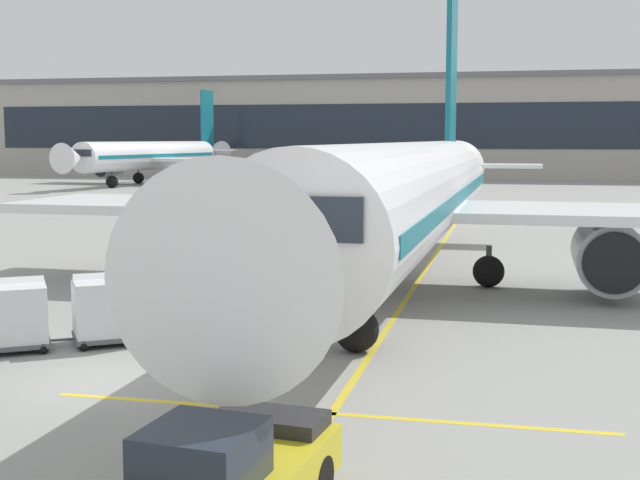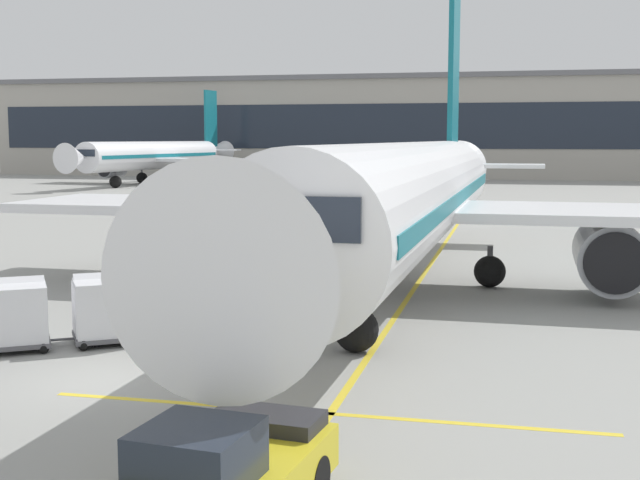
% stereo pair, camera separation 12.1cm
% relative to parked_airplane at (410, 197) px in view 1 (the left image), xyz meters
% --- Properties ---
extents(ground_plane, '(600.00, 600.00, 0.00)m').
position_rel_parked_airplane_xyz_m(ground_plane, '(-5.47, -14.16, -3.48)').
color(ground_plane, gray).
extents(parked_airplane, '(31.54, 41.73, 13.79)m').
position_rel_parked_airplane_xyz_m(parked_airplane, '(0.00, 0.00, 0.00)').
color(parked_airplane, white).
rests_on(parked_airplane, ground).
extents(belt_loader, '(5.02, 3.97, 3.20)m').
position_rel_parked_airplane_xyz_m(belt_loader, '(-4.73, -7.68, -2.59)').
color(belt_loader, silver).
rests_on(belt_loader, ground).
extents(baggage_cart_lead, '(2.72, 2.43, 1.91)m').
position_rel_parked_airplane_xyz_m(baggage_cart_lead, '(-7.12, -10.65, -2.48)').
color(baggage_cart_lead, '#515156').
rests_on(baggage_cart_lead, ground).
extents(baggage_cart_second, '(2.72, 2.43, 1.91)m').
position_rel_parked_airplane_xyz_m(baggage_cart_second, '(-9.35, -12.04, -2.48)').
color(baggage_cart_second, '#515156').
rests_on(baggage_cart_second, ground).
extents(pushback_tug, '(2.58, 4.61, 1.83)m').
position_rel_parked_airplane_xyz_m(pushback_tug, '(-0.20, -20.96, -2.66)').
color(pushback_tug, gold).
rests_on(pushback_tug, ground).
extents(ground_crew_by_loader, '(0.56, 0.33, 1.74)m').
position_rel_parked_airplane_xyz_m(ground_crew_by_loader, '(-7.34, -11.22, -2.48)').
color(ground_crew_by_loader, black).
rests_on(ground_crew_by_loader, ground).
extents(ground_crew_by_carts, '(0.54, 0.35, 1.74)m').
position_rel_parked_airplane_xyz_m(ground_crew_by_carts, '(-5.22, -9.76, -2.48)').
color(ground_crew_by_carts, '#514C42').
rests_on(ground_crew_by_carts, ground).
extents(ground_crew_marshaller, '(0.29, 0.57, 1.74)m').
position_rel_parked_airplane_xyz_m(ground_crew_marshaller, '(-3.75, -7.34, -2.48)').
color(ground_crew_marshaller, '#333847').
rests_on(ground_crew_marshaller, ground).
extents(safety_cone_engine_keepout, '(0.65, 0.65, 0.73)m').
position_rel_parked_airplane_xyz_m(safety_cone_engine_keepout, '(-7.63, -3.79, -3.13)').
color(safety_cone_engine_keepout, black).
rests_on(safety_cone_engine_keepout, ground).
extents(safety_cone_wingtip, '(0.55, 0.55, 0.63)m').
position_rel_parked_airplane_xyz_m(safety_cone_wingtip, '(-7.49, -1.29, -3.18)').
color(safety_cone_wingtip, black).
rests_on(safety_cone_wingtip, ground).
extents(apron_guidance_line_lead_in, '(0.20, 110.00, 0.01)m').
position_rel_parked_airplane_xyz_m(apron_guidance_line_lead_in, '(0.20, -0.74, -3.48)').
color(apron_guidance_line_lead_in, yellow).
rests_on(apron_guidance_line_lead_in, ground).
extents(apron_guidance_line_stop_bar, '(12.00, 0.20, 0.01)m').
position_rel_parked_airplane_xyz_m(apron_guidance_line_stop_bar, '(-0.02, -15.35, -3.48)').
color(apron_guidance_line_stop_bar, yellow).
rests_on(apron_guidance_line_stop_bar, ground).
extents(terminal_building, '(124.08, 17.37, 14.74)m').
position_rel_parked_airplane_xyz_m(terminal_building, '(-13.59, 96.29, 3.84)').
color(terminal_building, '#A8A399').
rests_on(terminal_building, ground).
extents(distant_airplane, '(27.11, 35.56, 12.23)m').
position_rel_parked_airplane_xyz_m(distant_airplane, '(-39.58, 66.34, -0.01)').
color(distant_airplane, white).
rests_on(distant_airplane, ground).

